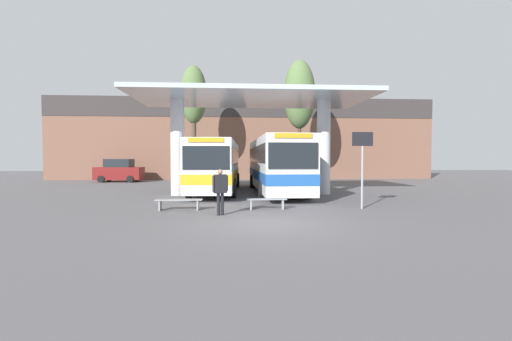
% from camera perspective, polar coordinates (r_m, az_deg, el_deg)
% --- Properties ---
extents(ground_plane, '(100.00, 100.00, 0.00)m').
position_cam_1_polar(ground_plane, '(11.67, 1.62, -8.76)').
color(ground_plane, '#565456').
extents(townhouse_backdrop, '(40.00, 0.58, 8.44)m').
position_cam_1_polar(townhouse_backdrop, '(35.60, -2.00, 6.44)').
color(townhouse_backdrop, brown).
rests_on(townhouse_backdrop, ground_plane).
extents(station_canopy, '(13.80, 6.65, 5.93)m').
position_cam_1_polar(station_canopy, '(20.78, -0.75, 9.98)').
color(station_canopy, silver).
rests_on(station_canopy, ground_plane).
extents(transit_bus_left_bay, '(3.07, 11.60, 3.22)m').
position_cam_1_polar(transit_bus_left_bay, '(22.43, -6.55, 1.06)').
color(transit_bus_left_bay, silver).
rests_on(transit_bus_left_bay, ground_plane).
extents(transit_bus_center_bay, '(2.94, 12.24, 3.38)m').
position_cam_1_polar(transit_bus_center_bay, '(21.97, 3.26, 1.24)').
color(transit_bus_center_bay, silver).
rests_on(transit_bus_center_bay, ground_plane).
extents(waiting_bench_near_pillar, '(1.97, 0.44, 0.46)m').
position_cam_1_polar(waiting_bench_near_pillar, '(14.83, -12.72, -5.12)').
color(waiting_bench_near_pillar, gray).
rests_on(waiting_bench_near_pillar, ground_plane).
extents(waiting_bench_mid_platform, '(1.71, 0.44, 0.46)m').
position_cam_1_polar(waiting_bench_mid_platform, '(14.71, 1.79, -5.16)').
color(waiting_bench_mid_platform, gray).
rests_on(waiting_bench_mid_platform, ground_plane).
extents(info_sign_platform, '(0.90, 0.09, 3.32)m').
position_cam_1_polar(info_sign_platform, '(15.43, 17.32, 2.54)').
color(info_sign_platform, gray).
rests_on(info_sign_platform, ground_plane).
extents(pedestrian_waiting, '(0.62, 0.44, 1.77)m').
position_cam_1_polar(pedestrian_waiting, '(13.18, -5.97, -2.80)').
color(pedestrian_waiting, black).
rests_on(pedestrian_waiting, ground_plane).
extents(poplar_tree_behind_left, '(2.31, 2.31, 10.34)m').
position_cam_1_polar(poplar_tree_behind_left, '(31.18, -10.36, 12.02)').
color(poplar_tree_behind_left, '#473A2B').
rests_on(poplar_tree_behind_left, ground_plane).
extents(poplar_tree_behind_right, '(2.73, 2.73, 10.80)m').
position_cam_1_polar(poplar_tree_behind_right, '(30.90, 7.26, 12.37)').
color(poplar_tree_behind_right, '#473A2B').
rests_on(poplar_tree_behind_right, ground_plane).
extents(parked_car_street, '(4.31, 2.12, 2.12)m').
position_cam_1_polar(parked_car_street, '(34.08, -21.84, -0.08)').
color(parked_car_street, maroon).
rests_on(parked_car_street, ground_plane).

